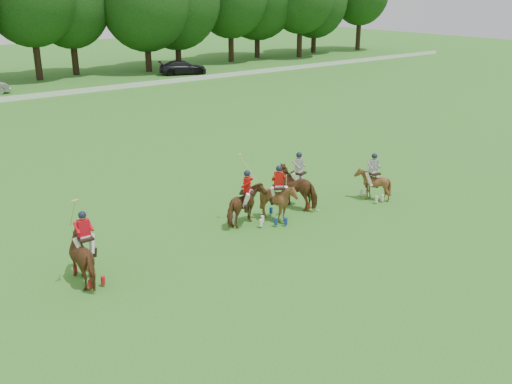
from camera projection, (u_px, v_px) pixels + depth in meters
ground at (304, 270)px, 19.71m from camera, size 180.00×180.00×0.00m
boundary_rail at (0, 100)px, 47.93m from camera, size 120.00×0.10×0.44m
car_right at (183, 68)px, 62.84m from camera, size 5.59×3.69×1.51m
polo_red_a at (87, 256)px, 18.67m from camera, size 1.31×2.12×3.02m
polo_red_b at (247, 206)px, 23.11m from camera, size 2.14×2.12×2.88m
polo_red_c at (279, 201)px, 23.53m from camera, size 1.96×2.02×2.40m
polo_stripe_a at (298, 187)px, 25.05m from camera, size 1.62×2.34×2.49m
polo_stripe_b at (372, 183)px, 25.93m from camera, size 1.36×1.49×2.19m
polo_ball at (318, 210)px, 24.77m from camera, size 0.09×0.09×0.09m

